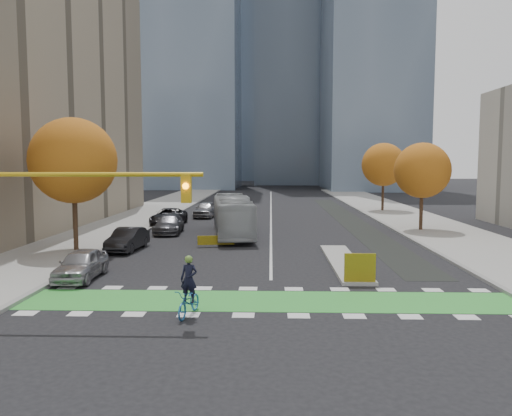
# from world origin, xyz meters

# --- Properties ---
(ground) EXTENTS (300.00, 300.00, 0.00)m
(ground) POSITION_xyz_m (0.00, 0.00, 0.00)
(ground) COLOR black
(ground) RESTS_ON ground
(sidewalk_west) EXTENTS (7.00, 120.00, 0.15)m
(sidewalk_west) POSITION_xyz_m (-13.50, 20.00, 0.07)
(sidewalk_west) COLOR gray
(sidewalk_west) RESTS_ON ground
(sidewalk_east) EXTENTS (7.00, 120.00, 0.15)m
(sidewalk_east) POSITION_xyz_m (13.50, 20.00, 0.07)
(sidewalk_east) COLOR gray
(sidewalk_east) RESTS_ON ground
(curb_west) EXTENTS (0.30, 120.00, 0.16)m
(curb_west) POSITION_xyz_m (-10.00, 20.00, 0.07)
(curb_west) COLOR gray
(curb_west) RESTS_ON ground
(curb_east) EXTENTS (0.30, 120.00, 0.16)m
(curb_east) POSITION_xyz_m (10.00, 20.00, 0.07)
(curb_east) COLOR gray
(curb_east) RESTS_ON ground
(bike_crossing) EXTENTS (20.00, 3.00, 0.01)m
(bike_crossing) POSITION_xyz_m (0.00, 1.50, 0.01)
(bike_crossing) COLOR green
(bike_crossing) RESTS_ON ground
(centre_line) EXTENTS (0.15, 70.00, 0.01)m
(centre_line) POSITION_xyz_m (0.00, 40.00, 0.01)
(centre_line) COLOR silver
(centre_line) RESTS_ON ground
(bike_lane_paint) EXTENTS (2.50, 50.00, 0.01)m
(bike_lane_paint) POSITION_xyz_m (7.50, 30.00, 0.01)
(bike_lane_paint) COLOR black
(bike_lane_paint) RESTS_ON ground
(median_island) EXTENTS (1.60, 10.00, 0.16)m
(median_island) POSITION_xyz_m (4.00, 9.00, 0.08)
(median_island) COLOR gray
(median_island) RESTS_ON ground
(hazard_board) EXTENTS (1.40, 0.12, 1.30)m
(hazard_board) POSITION_xyz_m (4.00, 4.20, 0.80)
(hazard_board) COLOR yellow
(hazard_board) RESTS_ON median_island
(tower_nw) EXTENTS (22.00, 22.00, 70.00)m
(tower_nw) POSITION_xyz_m (-18.00, 90.00, 35.00)
(tower_nw) COLOR #47566B
(tower_nw) RESTS_ON ground
(tower_nc) EXTENTS (20.00, 20.00, 90.00)m
(tower_nc) POSITION_xyz_m (6.00, 110.00, 45.00)
(tower_nc) COLOR #47566B
(tower_nc) RESTS_ON ground
(tower_ne) EXTENTS (18.00, 24.00, 60.00)m
(tower_ne) POSITION_xyz_m (20.00, 85.00, 30.00)
(tower_ne) COLOR #47566B
(tower_ne) RESTS_ON ground
(tower_far) EXTENTS (26.00, 26.00, 80.00)m
(tower_far) POSITION_xyz_m (-4.00, 140.00, 40.00)
(tower_far) COLOR #47566B
(tower_far) RESTS_ON ground
(tree_west) EXTENTS (5.20, 5.20, 8.22)m
(tree_west) POSITION_xyz_m (-12.00, 12.00, 5.62)
(tree_west) COLOR #332114
(tree_west) RESTS_ON ground
(tree_east_near) EXTENTS (4.40, 4.40, 7.08)m
(tree_east_near) POSITION_xyz_m (12.00, 22.00, 4.86)
(tree_east_near) COLOR #332114
(tree_east_near) RESTS_ON ground
(tree_east_far) EXTENTS (4.80, 4.80, 7.65)m
(tree_east_far) POSITION_xyz_m (12.50, 38.00, 5.24)
(tree_east_far) COLOR #332114
(tree_east_far) RESTS_ON ground
(traffic_signal_west) EXTENTS (8.53, 0.56, 5.20)m
(traffic_signal_west) POSITION_xyz_m (-7.93, -0.51, 4.03)
(traffic_signal_west) COLOR #BF9914
(traffic_signal_west) RESTS_ON ground
(cyclist) EXTENTS (1.05, 2.01, 2.21)m
(cyclist) POSITION_xyz_m (-2.95, -0.50, 0.74)
(cyclist) COLOR #205A93
(cyclist) RESTS_ON ground
(bus) EXTENTS (3.99, 11.13, 3.03)m
(bus) POSITION_xyz_m (-2.89, 19.30, 1.52)
(bus) COLOR #A5A9AC
(bus) RESTS_ON ground
(parked_car_a) EXTENTS (1.74, 4.20, 1.42)m
(parked_car_a) POSITION_xyz_m (-9.00, 5.00, 0.71)
(parked_car_a) COLOR #9A9A9F
(parked_car_a) RESTS_ON ground
(parked_car_b) EXTENTS (1.84, 4.39, 1.41)m
(parked_car_b) POSITION_xyz_m (-9.00, 12.68, 0.71)
(parked_car_b) COLOR black
(parked_car_b) RESTS_ON ground
(parked_car_c) EXTENTS (2.25, 4.98, 1.42)m
(parked_car_c) POSITION_xyz_m (-7.94, 20.31, 0.71)
(parked_car_c) COLOR #444549
(parked_car_c) RESTS_ON ground
(parked_car_d) EXTENTS (2.69, 5.39, 1.47)m
(parked_car_d) POSITION_xyz_m (-9.00, 25.31, 0.73)
(parked_car_d) COLOR black
(parked_car_d) RESTS_ON ground
(parked_car_e) EXTENTS (2.40, 4.84, 1.58)m
(parked_car_e) POSITION_xyz_m (-6.50, 31.62, 0.79)
(parked_car_e) COLOR gray
(parked_car_e) RESTS_ON ground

